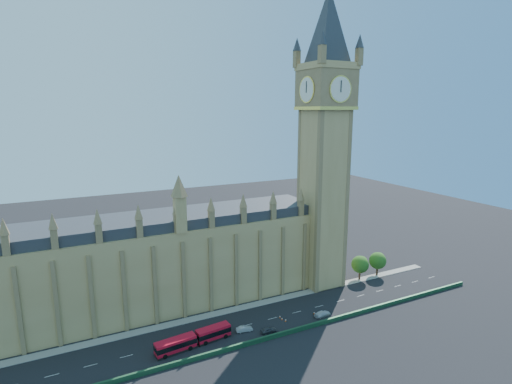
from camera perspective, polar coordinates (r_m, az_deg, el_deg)
name	(u,v)px	position (r m, az deg, el deg)	size (l,w,h in m)	color
ground	(234,328)	(114.17, -3.21, -18.88)	(400.00, 400.00, 0.00)	black
palace_westminster	(122,268)	(121.71, -18.61, -10.24)	(120.00, 20.00, 28.00)	#A78951
elizabeth_tower	(325,121)	(129.55, 9.83, 9.96)	(20.59, 20.59, 105.00)	#A78951
bridge_parapet	(248,343)	(106.83, -1.18, -20.82)	(160.00, 0.60, 1.20)	#1E4C2D
kerb_north	(221,313)	(121.81, -5.05, -16.78)	(160.00, 3.00, 0.16)	gray
tree_east_near	(360,264)	(145.13, 14.70, -9.90)	(6.00, 6.00, 8.50)	#382619
tree_east_far	(378,260)	(150.24, 17.03, -9.28)	(6.00, 6.00, 8.50)	#382619
red_bus	(194,339)	(107.35, -8.88, -20.06)	(19.92, 4.99, 3.35)	red
car_grey	(269,330)	(111.97, 1.82, -19.09)	(1.76, 4.37, 1.49)	#43454B
car_silver	(244,329)	(112.44, -1.67, -18.95)	(1.54, 4.41, 1.45)	#A6AAAE
car_white	(322,314)	(120.86, 9.47, -16.78)	(2.10, 5.17, 1.50)	silver
cone_a	(314,313)	(121.80, 8.31, -16.72)	(0.45, 0.45, 0.71)	black
cone_b	(282,319)	(118.00, 3.74, -17.62)	(0.55, 0.55, 0.67)	black
cone_c	(280,317)	(118.91, 3.43, -17.37)	(0.53, 0.53, 0.67)	black
cone_d	(286,320)	(117.23, 4.26, -17.81)	(0.62, 0.62, 0.75)	black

